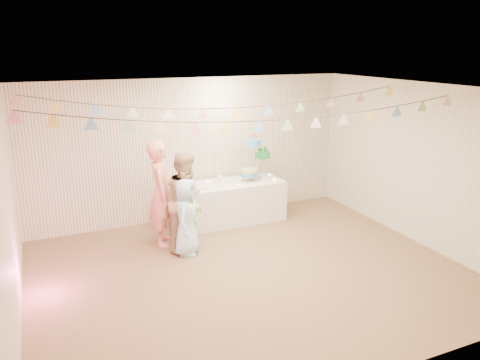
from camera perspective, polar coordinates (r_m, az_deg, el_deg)
name	(u,v)px	position (r m, az deg, el deg)	size (l,w,h in m)	color
floor	(250,272)	(6.86, 1.20, -11.19)	(6.00, 6.00, 0.00)	brown
ceiling	(251,89)	(6.12, 1.35, 11.00)	(6.00, 6.00, 0.00)	white
back_wall	(192,150)	(8.62, -5.81, 3.68)	(6.00, 6.00, 0.00)	white
front_wall	(369,260)	(4.39, 15.47, -9.41)	(6.00, 6.00, 0.00)	white
left_wall	(6,218)	(5.83, -26.59, -4.13)	(5.00, 5.00, 0.00)	white
right_wall	(419,164)	(8.07, 20.95, 1.82)	(5.00, 5.00, 0.00)	white
table	(230,202)	(8.60, -1.29, -2.71)	(1.97, 0.79, 0.74)	silver
cake_stand	(256,158)	(8.64, 1.92, 2.73)	(0.71, 0.42, 0.79)	silver
cake_bottom	(250,175)	(8.61, 1.18, 0.55)	(0.31, 0.31, 0.15)	#2B91C8
cake_middle	(262,158)	(8.81, 2.72, 2.72)	(0.27, 0.27, 0.22)	#1B7F33
cake_top_tier	(254,146)	(8.54, 1.66, 4.16)	(0.25, 0.25, 0.19)	#4497D8
platter	(200,186)	(8.24, -4.86, -0.77)	(0.32, 0.32, 0.02)	white
posy	(220,179)	(8.45, -2.49, 0.16)	(0.13, 0.13, 0.15)	white
person_adult_a	(161,193)	(7.58, -9.55, -1.62)	(0.63, 0.41, 1.73)	#E9887A
person_adult_b	(187,201)	(7.39, -6.47, -2.55)	(0.77, 0.60, 1.59)	tan
person_child	(186,217)	(7.25, -6.55, -4.48)	(0.59, 0.39, 1.22)	#B3E0FD
bunting_back	(220,100)	(7.15, -2.48, 9.72)	(5.60, 1.10, 0.40)	pink
bunting_front	(258,113)	(5.97, 2.15, 8.16)	(5.60, 0.90, 0.36)	#72A5E5
tealight_0	(190,190)	(8.09, -6.13, -1.17)	(0.04, 0.04, 0.03)	#FFD88C
tealight_1	(208,182)	(8.52, -3.94, -0.20)	(0.04, 0.04, 0.03)	#FFD88C
tealight_2	(239,185)	(8.33, -0.08, -0.56)	(0.04, 0.04, 0.03)	#FFD88C
tealight_3	(242,177)	(8.81, 0.25, 0.38)	(0.04, 0.04, 0.03)	#FFD88C
tealight_4	(274,179)	(8.66, 4.17, 0.06)	(0.04, 0.04, 0.03)	#FFD88C
tealight_5	(270,175)	(8.98, 3.64, 0.65)	(0.04, 0.04, 0.03)	#FFD88C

